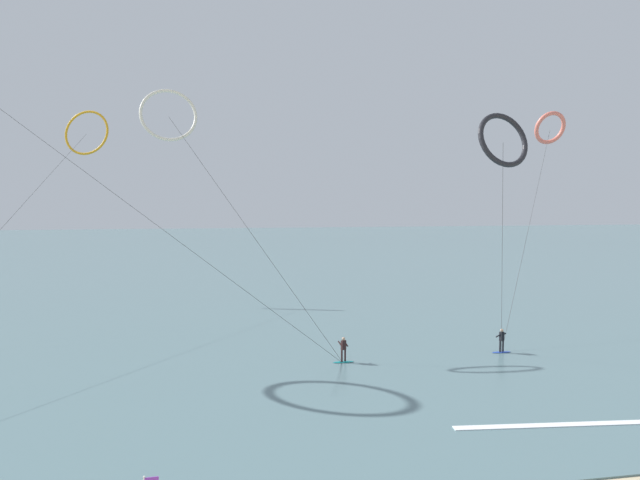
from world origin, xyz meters
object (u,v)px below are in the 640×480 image
object	(u,v)px
surfer_cobalt	(502,342)
kite_ivory	(169,115)
kite_coral	(550,128)
kite_amber	(86,133)
kite_charcoal	(503,140)
surfer_teal	(343,351)

from	to	relation	value
surfer_cobalt	kite_ivory	distance (m)	29.17
kite_coral	kite_amber	world-z (taller)	kite_amber
kite_coral	kite_ivory	bearing A→B (deg)	9.26
kite_charcoal	kite_coral	world-z (taller)	kite_coral
surfer_teal	kite_coral	world-z (taller)	kite_coral
kite_charcoal	kite_ivory	world-z (taller)	kite_ivory
kite_charcoal	kite_amber	distance (m)	45.42
kite_coral	kite_ivory	world-z (taller)	kite_coral
surfer_cobalt	kite_amber	world-z (taller)	kite_amber
kite_charcoal	kite_ivory	bearing A→B (deg)	144.87
kite_charcoal	kite_ivory	distance (m)	23.81
kite_coral	kite_ivory	xyz separation A→B (m)	(-35.68, -7.67, -0.76)
kite_charcoal	kite_amber	size ratio (longest dim) A/B	0.36
kite_charcoal	kite_coral	bearing A→B (deg)	38.98
kite_charcoal	kite_amber	bearing A→B (deg)	123.39
kite_charcoal	kite_coral	size ratio (longest dim) A/B	0.85
kite_coral	surfer_cobalt	bearing A→B (deg)	47.02
surfer_cobalt	kite_charcoal	distance (m)	14.14
surfer_cobalt	kite_charcoal	bearing A→B (deg)	-140.07
kite_amber	surfer_teal	bearing A→B (deg)	-35.18
kite_coral	surfer_teal	bearing A→B (deg)	29.59
kite_coral	kite_ivory	distance (m)	36.51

